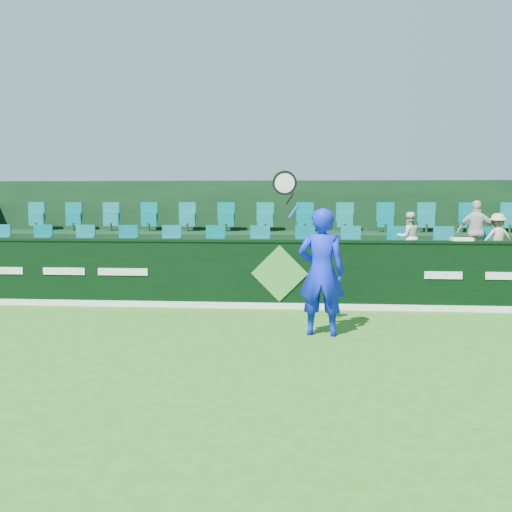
# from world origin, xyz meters

# --- Properties ---
(ground) EXTENTS (60.00, 60.00, 0.00)m
(ground) POSITION_xyz_m (0.00, 0.00, 0.00)
(ground) COLOR #326A19
(ground) RESTS_ON ground
(sponsor_hoarding) EXTENTS (16.00, 0.25, 1.35)m
(sponsor_hoarding) POSITION_xyz_m (0.00, 4.00, 0.67)
(sponsor_hoarding) COLOR black
(sponsor_hoarding) RESTS_ON ground
(stand_tier_front) EXTENTS (16.00, 2.00, 0.80)m
(stand_tier_front) POSITION_xyz_m (0.00, 5.10, 0.40)
(stand_tier_front) COLOR black
(stand_tier_front) RESTS_ON ground
(stand_tier_back) EXTENTS (16.00, 1.80, 1.30)m
(stand_tier_back) POSITION_xyz_m (0.00, 7.00, 0.65)
(stand_tier_back) COLOR black
(stand_tier_back) RESTS_ON ground
(stand_rear) EXTENTS (16.00, 4.10, 2.60)m
(stand_rear) POSITION_xyz_m (0.00, 7.44, 1.22)
(stand_rear) COLOR black
(stand_rear) RESTS_ON ground
(seat_row_front) EXTENTS (13.50, 0.50, 0.60)m
(seat_row_front) POSITION_xyz_m (0.00, 5.50, 1.10)
(seat_row_front) COLOR #0F6E75
(seat_row_front) RESTS_ON stand_tier_front
(seat_row_back) EXTENTS (13.50, 0.50, 0.60)m
(seat_row_back) POSITION_xyz_m (0.00, 7.30, 1.60)
(seat_row_back) COLOR #0F6E75
(seat_row_back) RESTS_ON stand_tier_back
(tennis_player) EXTENTS (1.23, 0.55, 2.65)m
(tennis_player) POSITION_xyz_m (0.73, 1.87, 1.01)
(tennis_player) COLOR #0D1EE8
(tennis_player) RESTS_ON ground
(spectator_left) EXTENTS (0.59, 0.50, 1.06)m
(spectator_left) POSITION_xyz_m (2.66, 5.12, 1.33)
(spectator_left) COLOR silver
(spectator_left) RESTS_ON stand_tier_front
(spectator_middle) EXTENTS (0.81, 0.46, 1.30)m
(spectator_middle) POSITION_xyz_m (4.05, 5.12, 1.45)
(spectator_middle) COLOR beige
(spectator_middle) RESTS_ON stand_tier_front
(spectator_right) EXTENTS (0.71, 0.47, 1.04)m
(spectator_right) POSITION_xyz_m (4.47, 5.12, 1.32)
(spectator_right) COLOR #CDB490
(spectator_right) RESTS_ON stand_tier_front
(towel) EXTENTS (0.38, 0.25, 0.06)m
(towel) POSITION_xyz_m (3.45, 4.00, 1.38)
(towel) COLOR white
(towel) RESTS_ON sponsor_hoarding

